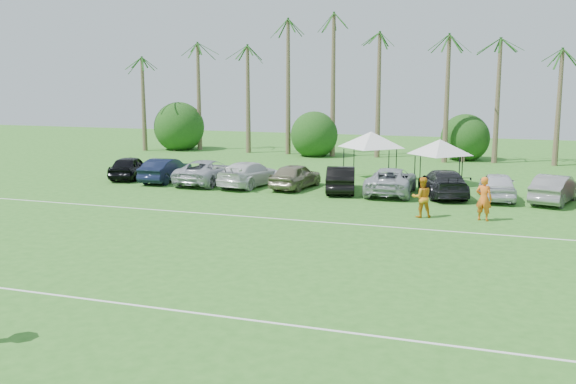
% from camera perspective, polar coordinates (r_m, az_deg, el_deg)
% --- Properties ---
extents(ground, '(120.00, 120.00, 0.00)m').
position_cam_1_polar(ground, '(16.91, -15.58, -12.08)').
color(ground, '#317222').
rests_on(ground, ground).
extents(field_lines, '(80.00, 12.10, 0.01)m').
position_cam_1_polar(field_lines, '(23.56, -4.54, -5.42)').
color(field_lines, white).
rests_on(field_lines, ground).
extents(palm_tree_0, '(2.40, 2.40, 8.90)m').
position_cam_1_polar(palm_tree_0, '(59.59, -12.83, 10.88)').
color(palm_tree_0, brown).
rests_on(palm_tree_0, ground).
extents(palm_tree_1, '(2.40, 2.40, 9.90)m').
position_cam_1_polar(palm_tree_1, '(57.17, -8.50, 11.94)').
color(palm_tree_1, brown).
rests_on(palm_tree_1, ground).
extents(palm_tree_2, '(2.40, 2.40, 10.90)m').
position_cam_1_polar(palm_tree_2, '(55.11, -3.77, 13.00)').
color(palm_tree_2, brown).
rests_on(palm_tree_2, ground).
extents(palm_tree_3, '(2.40, 2.40, 11.90)m').
position_cam_1_polar(palm_tree_3, '(53.76, 0.28, 14.01)').
color(palm_tree_3, brown).
rests_on(palm_tree_3, ground).
extents(palm_tree_4, '(2.40, 2.40, 8.90)m').
position_cam_1_polar(palm_tree_4, '(52.51, 4.50, 11.26)').
color(palm_tree_4, brown).
rests_on(palm_tree_4, ground).
extents(palm_tree_5, '(2.40, 2.40, 9.90)m').
position_cam_1_polar(palm_tree_5, '(51.69, 8.91, 12.16)').
color(palm_tree_5, brown).
rests_on(palm_tree_5, ground).
extents(palm_tree_6, '(2.40, 2.40, 10.90)m').
position_cam_1_polar(palm_tree_6, '(51.18, 13.46, 13.00)').
color(palm_tree_6, brown).
rests_on(palm_tree_6, ground).
extents(palm_tree_7, '(2.40, 2.40, 11.90)m').
position_cam_1_polar(palm_tree_7, '(50.99, 18.11, 13.76)').
color(palm_tree_7, brown).
rests_on(palm_tree_7, ground).
extents(palm_tree_8, '(2.40, 2.40, 8.90)m').
position_cam_1_polar(palm_tree_8, '(51.01, 23.66, 10.51)').
color(palm_tree_8, brown).
rests_on(palm_tree_8, ground).
extents(bush_tree_0, '(4.00, 4.00, 4.00)m').
position_cam_1_polar(bush_tree_0, '(59.12, -9.62, 5.48)').
color(bush_tree_0, brown).
rests_on(bush_tree_0, ground).
extents(bush_tree_1, '(4.00, 4.00, 4.00)m').
position_cam_1_polar(bush_tree_1, '(54.17, 2.62, 5.22)').
color(bush_tree_1, brown).
rests_on(bush_tree_1, ground).
extents(bush_tree_2, '(4.00, 4.00, 4.00)m').
position_cam_1_polar(bush_tree_2, '(52.12, 15.44, 4.69)').
color(bush_tree_2, brown).
rests_on(bush_tree_2, ground).
extents(sideline_player_a, '(0.84, 0.67, 2.00)m').
position_cam_1_polar(sideline_player_a, '(29.95, 17.01, -0.58)').
color(sideline_player_a, orange).
rests_on(sideline_player_a, ground).
extents(sideline_player_b, '(1.10, 0.99, 1.87)m').
position_cam_1_polar(sideline_player_b, '(29.99, 11.80, -0.46)').
color(sideline_player_b, orange).
rests_on(sideline_player_b, ground).
extents(canopy_tent_left, '(4.35, 4.35, 3.52)m').
position_cam_1_polar(canopy_tent_left, '(41.01, 7.41, 5.35)').
color(canopy_tent_left, black).
rests_on(canopy_tent_left, ground).
extents(canopy_tent_right, '(3.95, 3.95, 3.20)m').
position_cam_1_polar(canopy_tent_right, '(39.40, 13.37, 4.57)').
color(canopy_tent_right, black).
rests_on(canopy_tent_right, ground).
extents(parked_car_0, '(2.68, 4.58, 1.46)m').
position_cam_1_polar(parked_car_0, '(42.23, -13.87, 2.15)').
color(parked_car_0, black).
rests_on(parked_car_0, ground).
extents(parked_car_1, '(1.68, 4.49, 1.46)m').
position_cam_1_polar(parked_car_1, '(40.48, -10.81, 1.94)').
color(parked_car_1, black).
rests_on(parked_car_1, ground).
extents(parked_car_2, '(2.46, 5.29, 1.46)m').
position_cam_1_polar(parked_car_2, '(39.29, -7.17, 1.80)').
color(parked_car_2, '#A7A9B4').
rests_on(parked_car_2, ground).
extents(parked_car_3, '(2.88, 5.32, 1.46)m').
position_cam_1_polar(parked_car_3, '(38.12, -3.41, 1.61)').
color(parked_car_3, silver).
rests_on(parked_car_3, ground).
extents(parked_car_4, '(2.28, 4.49, 1.46)m').
position_cam_1_polar(parked_car_4, '(37.31, 0.67, 1.45)').
color(parked_car_4, gray).
rests_on(parked_car_4, ground).
extents(parked_car_5, '(2.50, 4.68, 1.46)m').
position_cam_1_polar(parked_car_5, '(36.25, 4.73, 1.17)').
color(parked_car_5, black).
rests_on(parked_car_5, ground).
extents(parked_car_6, '(2.66, 5.37, 1.46)m').
position_cam_1_polar(parked_car_6, '(35.92, 9.15, 0.99)').
color(parked_car_6, '#A8ACB4').
rests_on(parked_car_6, ground).
extents(parked_car_7, '(3.47, 5.43, 1.46)m').
position_cam_1_polar(parked_car_7, '(35.73, 13.63, 0.79)').
color(parked_car_7, black).
rests_on(parked_car_7, ground).
extents(parked_car_8, '(2.15, 4.45, 1.46)m').
position_cam_1_polar(parked_car_8, '(35.52, 18.11, 0.52)').
color(parked_car_8, silver).
rests_on(parked_car_8, ground).
extents(parked_car_9, '(2.75, 4.70, 1.46)m').
position_cam_1_polar(parked_car_9, '(35.58, 22.62, 0.26)').
color(parked_car_9, gray).
rests_on(parked_car_9, ground).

